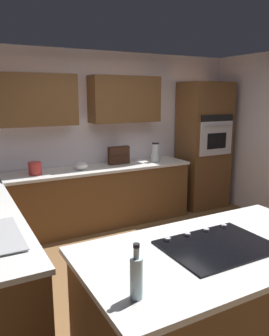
{
  "coord_description": "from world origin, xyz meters",
  "views": [
    {
      "loc": [
        1.97,
        2.81,
        1.95
      ],
      "look_at": [
        -0.12,
        -1.05,
        0.99
      ],
      "focal_mm": 35.98,
      "sensor_mm": 36.0,
      "label": 1
    }
  ],
  "objects": [
    {
      "name": "ground_plane",
      "position": [
        0.0,
        0.0,
        0.0
      ],
      "size": [
        14.0,
        14.0,
        0.0
      ],
      "primitive_type": "plane",
      "color": "brown"
    },
    {
      "name": "wall_back",
      "position": [
        0.07,
        -2.05,
        1.45
      ],
      "size": [
        6.0,
        0.44,
        2.6
      ],
      "color": "silver",
      "rests_on": "ground"
    },
    {
      "name": "lower_cabinets_back",
      "position": [
        0.1,
        -1.72,
        0.43
      ],
      "size": [
        2.8,
        0.6,
        0.86
      ],
      "primitive_type": "cube",
      "color": "brown",
      "rests_on": "ground"
    },
    {
      "name": "countertop_back",
      "position": [
        0.1,
        -1.72,
        0.88
      ],
      "size": [
        2.84,
        0.64,
        0.04
      ],
      "primitive_type": "cube",
      "color": "silver",
      "rests_on": "lower_cabinets_back"
    },
    {
      "name": "island_base",
      "position": [
        0.41,
        1.16,
        0.43
      ],
      "size": [
        1.9,
        0.97,
        0.86
      ],
      "primitive_type": "cube",
      "color": "brown",
      "rests_on": "ground"
    },
    {
      "name": "island_top",
      "position": [
        0.41,
        1.16,
        0.88
      ],
      "size": [
        1.98,
        1.05,
        0.04
      ],
      "primitive_type": "cube",
      "color": "silver",
      "rests_on": "island_base"
    },
    {
      "name": "wall_oven",
      "position": [
        -1.85,
        -1.72,
        1.08
      ],
      "size": [
        0.8,
        0.66,
        2.16
      ],
      "color": "brown",
      "rests_on": "ground"
    },
    {
      "name": "cooktop",
      "position": [
        0.41,
        1.15,
        0.91
      ],
      "size": [
        0.76,
        0.56,
        0.03
      ],
      "color": "black",
      "rests_on": "island_top"
    },
    {
      "name": "blender",
      "position": [
        -0.85,
        -1.69,
        1.03
      ],
      "size": [
        0.15,
        0.15,
        0.31
      ],
      "color": "silver",
      "rests_on": "countertop_back"
    },
    {
      "name": "mixing_bowl",
      "position": [
        0.4,
        -1.69,
        0.95
      ],
      "size": [
        0.2,
        0.2,
        0.11
      ],
      "primitive_type": "ellipsoid",
      "color": "white",
      "rests_on": "countertop_back"
    },
    {
      "name": "spice_rack",
      "position": [
        -0.25,
        -1.8,
        1.04
      ],
      "size": [
        0.33,
        0.11,
        0.27
      ],
      "color": "#381E14",
      "rests_on": "countertop_back"
    },
    {
      "name": "kettle",
      "position": [
        1.05,
        -1.69,
        0.99
      ],
      "size": [
        0.17,
        0.17,
        0.17
      ],
      "primitive_type": "cylinder",
      "color": "red",
      "rests_on": "countertop_back"
    },
    {
      "name": "oil_bottle",
      "position": [
        1.21,
        1.42,
        1.02
      ],
      "size": [
        0.07,
        0.07,
        0.31
      ],
      "color": "silver",
      "rests_on": "island_top"
    }
  ]
}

